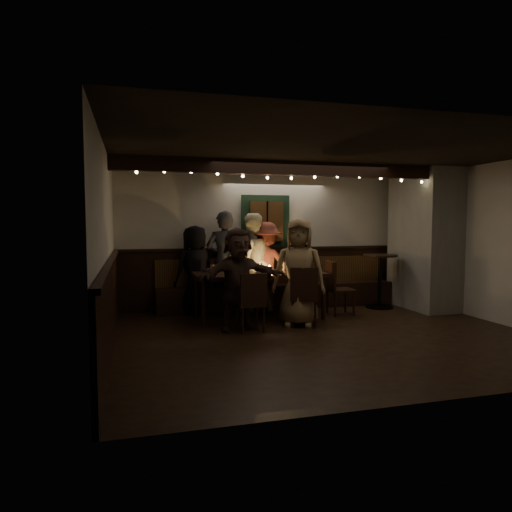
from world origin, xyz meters
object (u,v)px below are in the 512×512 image
object	(u,v)px
dining_table	(259,277)
person_e	(299,268)
chair_near_left	(252,299)
person_c	(251,263)
chair_end	(336,285)
chair_near_right	(304,293)
person_a	(195,270)
person_f	(238,279)
high_top	(380,274)
person_g	(299,272)
person_d	(266,266)
person_b	(225,262)

from	to	relation	value
dining_table	person_e	bearing A→B (deg)	33.80
chair_near_left	person_c	bearing A→B (deg)	75.78
dining_table	chair_end	size ratio (longest dim) A/B	2.30
chair_near_right	chair_near_left	bearing A→B (deg)	-170.58
dining_table	chair_near_left	world-z (taller)	dining_table
person_a	person_e	bearing A→B (deg)	154.09
person_e	chair_end	bearing A→B (deg)	125.02
person_f	person_a	bearing A→B (deg)	99.30
high_top	person_f	world-z (taller)	person_f
high_top	person_f	distance (m)	3.20
chair_near_right	person_f	bearing A→B (deg)	175.97
chair_end	person_g	distance (m)	1.15
dining_table	person_f	distance (m)	0.89
person_c	person_d	size ratio (longest dim) A/B	1.10
person_c	person_e	size ratio (longest dim) A/B	1.16
chair_near_left	chair_end	xyz separation A→B (m)	(1.76, 0.87, 0.03)
chair_near_left	person_f	bearing A→B (deg)	124.57
chair_end	person_d	size ratio (longest dim) A/B	0.58
chair_end	person_b	size ratio (longest dim) A/B	0.52
dining_table	person_b	distance (m)	0.87
chair_near_right	person_c	bearing A→B (deg)	108.55
high_top	person_f	size ratio (longest dim) A/B	0.66
chair_end	person_a	size ratio (longest dim) A/B	0.60
chair_near_left	high_top	distance (m)	3.14
person_c	person_e	world-z (taller)	person_c
high_top	person_d	xyz separation A→B (m)	(-2.18, 0.31, 0.17)
person_b	person_c	xyz separation A→B (m)	(0.47, -0.08, -0.02)
chair_near_left	person_f	distance (m)	0.38
high_top	person_c	xyz separation A→B (m)	(-2.46, 0.31, 0.25)
person_b	person_e	bearing A→B (deg)	-165.00
person_d	person_g	size ratio (longest dim) A/B	0.97
person_a	person_c	world-z (taller)	person_c
dining_table	person_d	xyz separation A→B (m)	(0.31, 0.65, 0.10)
chair_near_right	chair_end	distance (m)	1.13
dining_table	person_g	xyz separation A→B (m)	(0.46, -0.67, 0.13)
person_b	person_g	distance (m)	1.67
dining_table	person_a	bearing A→B (deg)	143.31
dining_table	chair_near_right	xyz separation A→B (m)	(0.51, -0.79, -0.19)
dining_table	person_a	world-z (taller)	person_a
person_b	person_d	size ratio (longest dim) A/B	1.12
person_a	person_b	xyz separation A→B (m)	(0.54, -0.01, 0.13)
person_a	person_c	size ratio (longest dim) A/B	0.88
person_f	person_e	bearing A→B (deg)	34.34
person_d	person_f	xyz separation A→B (m)	(-0.83, -1.37, -0.04)
dining_table	chair_near_right	size ratio (longest dim) A/B	2.33
person_f	dining_table	bearing A→B (deg)	45.63
person_a	chair_near_right	bearing A→B (deg)	111.10
person_d	high_top	bearing A→B (deg)	-172.31
chair_near_right	person_e	world-z (taller)	person_e
dining_table	high_top	world-z (taller)	high_top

